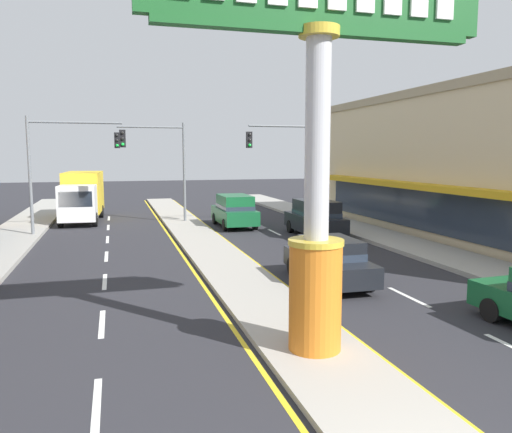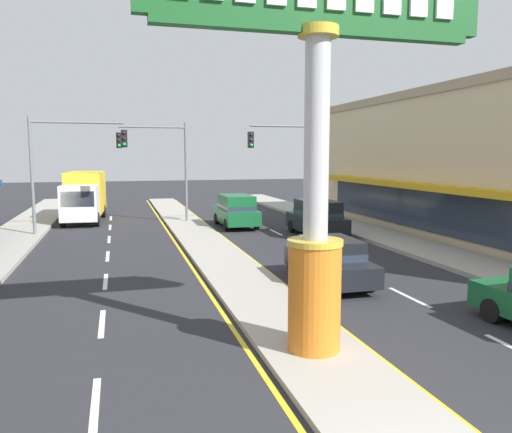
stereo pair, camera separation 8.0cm
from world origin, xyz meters
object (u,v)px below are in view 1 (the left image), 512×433
(sedan_near_right_lane, at_px, (329,260))
(district_sign, at_px, (318,143))
(traffic_light_right_side, at_px, (295,155))
(box_truck_far_right_lane, at_px, (82,195))
(storefront_right, at_px, (508,163))
(traffic_light_left_side, at_px, (66,155))
(suv_mid_left_lane, at_px, (315,218))
(traffic_light_median_far, at_px, (159,156))
(suv_near_left_lane, at_px, (234,210))

(sedan_near_right_lane, bearing_deg, district_sign, -116.76)
(traffic_light_right_side, relative_size, box_truck_far_right_lane, 0.89)
(storefront_right, distance_m, traffic_light_left_side, 22.90)
(suv_mid_left_lane, bearing_deg, sedan_near_right_lane, -109.75)
(traffic_light_median_far, height_order, box_truck_far_right_lane, traffic_light_median_far)
(storefront_right, bearing_deg, traffic_light_left_side, 164.67)
(storefront_right, relative_size, box_truck_far_right_lane, 3.61)
(box_truck_far_right_lane, xyz_separation_m, suv_mid_left_lane, (12.06, -9.71, -0.71))
(suv_near_left_lane, bearing_deg, traffic_light_right_side, -8.54)
(storefront_right, bearing_deg, box_truck_far_right_lane, 150.56)
(traffic_light_right_side, distance_m, traffic_light_median_far, 8.25)
(storefront_right, xyz_separation_m, suv_near_left_lane, (-12.95, 6.96, -2.82))
(storefront_right, height_order, box_truck_far_right_lane, storefront_right)
(storefront_right, relative_size, suv_near_left_lane, 5.49)
(box_truck_far_right_lane, bearing_deg, suv_mid_left_lane, -38.83)
(storefront_right, xyz_separation_m, suv_mid_left_lane, (-9.66, 2.55, -2.82))
(traffic_light_median_far, xyz_separation_m, suv_mid_left_lane, (7.36, -6.96, -3.21))
(district_sign, xyz_separation_m, traffic_light_right_side, (6.36, 18.56, -0.24))
(sedan_near_right_lane, bearing_deg, suv_near_left_lane, 89.99)
(traffic_light_median_far, height_order, suv_near_left_lane, traffic_light_median_far)
(storefront_right, height_order, traffic_light_left_side, storefront_right)
(traffic_light_median_far, bearing_deg, traffic_light_left_side, -145.70)
(sedan_near_right_lane, bearing_deg, traffic_light_left_side, 125.72)
(traffic_light_median_far, distance_m, suv_mid_left_lane, 10.63)
(box_truck_far_right_lane, relative_size, suv_near_left_lane, 1.52)
(traffic_light_left_side, height_order, suv_near_left_lane, traffic_light_left_side)
(box_truck_far_right_lane, distance_m, suv_mid_left_lane, 15.50)
(traffic_light_median_far, distance_m, suv_near_left_lane, 5.77)
(district_sign, distance_m, suv_near_left_lane, 19.61)
(district_sign, height_order, traffic_light_median_far, district_sign)
(storefront_right, bearing_deg, suv_near_left_lane, 151.75)
(sedan_near_right_lane, relative_size, suv_near_left_lane, 0.94)
(sedan_near_right_lane, bearing_deg, box_truck_far_right_lane, 114.88)
(traffic_light_right_side, bearing_deg, storefront_right, -34.43)
(traffic_light_left_side, relative_size, traffic_light_median_far, 1.00)
(district_sign, bearing_deg, box_truck_far_right_lane, 103.80)
(traffic_light_left_side, bearing_deg, suv_near_left_lane, 5.66)
(traffic_light_left_side, distance_m, suv_mid_left_lane, 13.32)
(traffic_light_left_side, xyz_separation_m, box_truck_far_right_lane, (0.37, 6.20, -2.55))
(traffic_light_left_side, relative_size, suv_mid_left_lane, 1.34)
(suv_near_left_lane, bearing_deg, district_sign, -98.26)
(storefront_right, bearing_deg, district_sign, -142.34)
(storefront_right, relative_size, traffic_light_median_far, 4.08)
(suv_near_left_lane, xyz_separation_m, suv_mid_left_lane, (3.30, -4.41, 0.00))
(traffic_light_median_far, height_order, sedan_near_right_lane, traffic_light_median_far)
(traffic_light_median_far, distance_m, box_truck_far_right_lane, 5.99)
(traffic_light_left_side, distance_m, suv_near_left_lane, 9.74)
(storefront_right, height_order, sedan_near_right_lane, storefront_right)
(suv_near_left_lane, bearing_deg, sedan_near_right_lane, -90.01)
(district_sign, xyz_separation_m, box_truck_far_right_lane, (-5.99, 24.39, -2.79))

